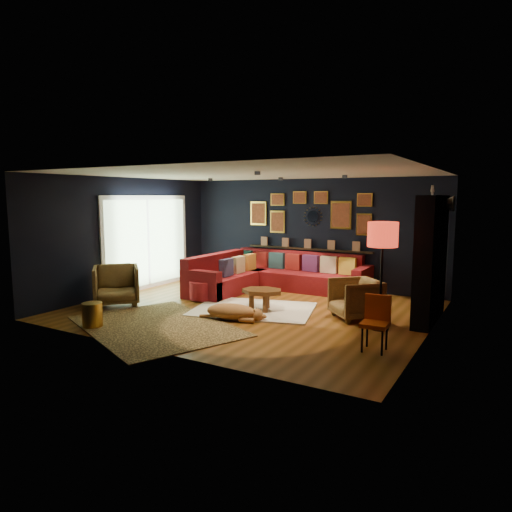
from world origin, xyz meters
The scene contains 20 objects.
floor centered at (0.00, 0.00, 0.00)m, with size 6.50×6.50×0.00m, color brown.
room_walls centered at (0.00, 0.00, 1.59)m, with size 6.50×6.50×6.50m.
sectional centered at (-0.61, 1.81, 0.32)m, with size 3.41×2.69×0.86m.
ledge centered at (0.00, 2.68, 0.92)m, with size 3.20×0.12×0.04m, color black.
gallery_wall centered at (-0.01, 2.72, 1.81)m, with size 3.15×0.04×1.02m.
sunburst_mirror centered at (0.10, 2.72, 1.70)m, with size 0.47×0.16×0.47m.
fireplace centered at (3.09, 0.90, 1.02)m, with size 0.31×1.60×2.20m.
deer_head centered at (3.14, 1.40, 2.05)m, with size 0.50×0.28×0.45m.
sliding_door centered at (-3.22, 0.60, 1.10)m, with size 0.06×2.80×2.20m.
ceiling_spots centered at (0.00, 0.80, 2.56)m, with size 3.30×2.50×0.06m.
shag_rug centered at (0.05, 0.00, 0.02)m, with size 2.25×1.64×0.03m, color silver.
leopard_rug centered at (-0.80, -1.80, 0.01)m, with size 2.93×2.09×0.02m, color tan.
coffee_table centered at (0.24, -0.01, 0.35)m, with size 0.89×0.73×0.40m.
pouf centered at (-1.30, 0.20, 0.22)m, with size 0.57×0.57×0.38m, color maroon.
armchair_left centered at (-2.55, -1.03, 0.44)m, with size 0.86×0.81×0.89m, color #B48542.
armchair_right centered at (1.94, 0.40, 0.40)m, with size 0.77×0.72×0.79m, color #B48542.
gold_stool centered at (-1.70, -2.35, 0.21)m, with size 0.33×0.33×0.42m, color gold.
orange_chair centered at (2.72, -1.10, 0.46)m, with size 0.38×0.38×0.79m.
floor_lamp centered at (2.50, -0.05, 1.50)m, with size 0.49×0.49×1.77m.
dog centered at (0.07, -0.81, 0.21)m, with size 1.23×0.60×0.39m, color #BA7B44, non-canonical shape.
Camera 1 is at (4.41, -7.40, 2.18)m, focal length 32.00 mm.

